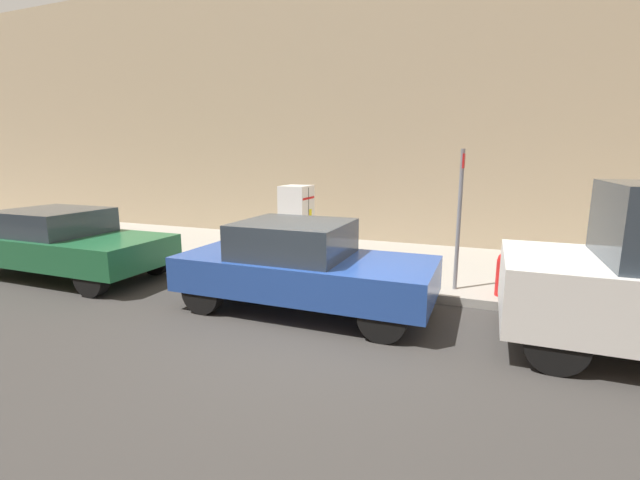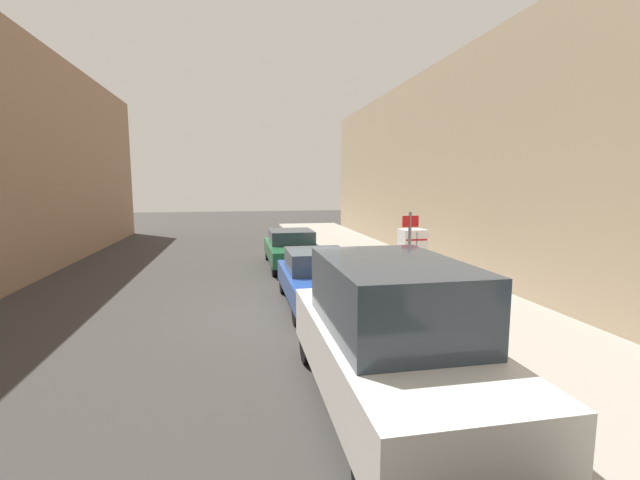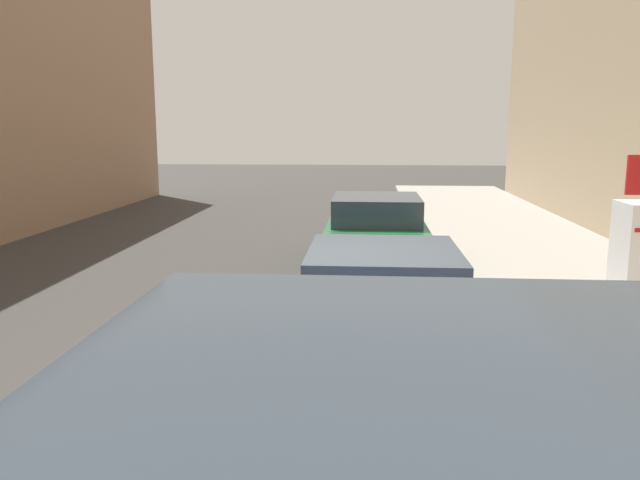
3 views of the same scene
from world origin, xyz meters
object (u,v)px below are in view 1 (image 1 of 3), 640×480
(street_sign_post, at_px, (460,212))
(discarded_refrigerator, at_px, (297,219))
(parked_sedan_green, at_px, (61,242))
(fire_hydrant, at_px, (503,274))
(parked_hatchback_blue, at_px, (303,266))

(street_sign_post, bearing_deg, discarded_refrigerator, -114.13)
(street_sign_post, bearing_deg, parked_sedan_green, -78.56)
(street_sign_post, xyz_separation_m, fire_hydrant, (0.11, 0.76, -0.99))
(discarded_refrigerator, bearing_deg, street_sign_post, 65.87)
(parked_hatchback_blue, bearing_deg, fire_hydrant, 115.76)
(fire_hydrant, bearing_deg, discarded_refrigerator, -111.68)
(street_sign_post, distance_m, parked_hatchback_blue, 2.85)
(street_sign_post, bearing_deg, parked_hatchback_blue, -55.33)
(street_sign_post, height_order, parked_sedan_green, street_sign_post)
(fire_hydrant, bearing_deg, parked_hatchback_blue, -64.24)
(fire_hydrant, distance_m, parked_hatchback_blue, 3.35)
(fire_hydrant, bearing_deg, street_sign_post, -97.97)
(parked_sedan_green, bearing_deg, fire_hydrant, 99.74)
(street_sign_post, height_order, fire_hydrant, street_sign_post)
(discarded_refrigerator, xyz_separation_m, parked_sedan_green, (3.29, -3.83, -0.24))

